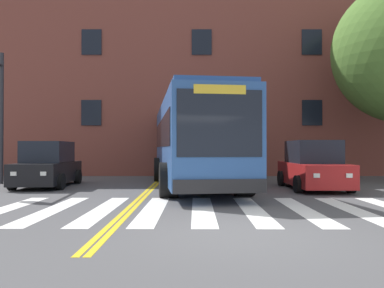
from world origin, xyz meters
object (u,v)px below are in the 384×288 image
(car_black_near_lane, at_px, (49,166))
(car_tan_behind_bus, at_px, (196,156))
(city_bus, at_px, (194,140))
(car_red_far_lane, at_px, (314,167))

(car_black_near_lane, xyz_separation_m, car_tan_behind_bus, (5.91, 8.40, 0.24))
(city_bus, height_order, car_tan_behind_bus, city_bus)
(car_black_near_lane, bearing_deg, car_red_far_lane, -5.01)
(city_bus, relative_size, car_red_far_lane, 2.75)
(city_bus, relative_size, car_black_near_lane, 2.84)
(car_red_far_lane, distance_m, car_tan_behind_bus, 10.26)
(car_red_far_lane, bearing_deg, city_bus, 166.93)
(city_bus, xyz_separation_m, car_red_far_lane, (4.48, -1.04, -1.02))
(car_black_near_lane, distance_m, car_tan_behind_bus, 10.28)
(car_black_near_lane, xyz_separation_m, car_red_far_lane, (10.24, -0.90, 0.01))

